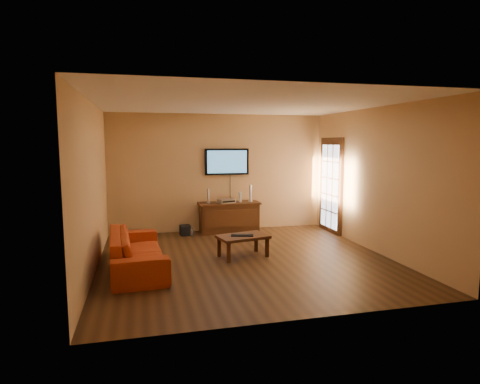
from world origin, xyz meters
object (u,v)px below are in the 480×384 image
object	(u,v)px
av_receiver	(226,201)
keyboard	(242,235)
speaker_left	(208,196)
subwoofer	(185,230)
television	(227,162)
coffee_table	(243,239)
speaker_right	(250,194)
bottle	(192,232)
media_console	(229,217)
sofa	(137,244)
game_console	(240,197)

from	to	relation	value
av_receiver	keyboard	size ratio (longest dim) A/B	0.87
speaker_left	subwoofer	bearing A→B (deg)	-166.80
television	subwoofer	distance (m)	1.84
keyboard	coffee_table	bearing A→B (deg)	48.53
av_receiver	television	bearing A→B (deg)	57.08
av_receiver	subwoofer	bearing A→B (deg)	167.75
television	speaker_right	size ratio (longest dim) A/B	2.66
subwoofer	bottle	world-z (taller)	subwoofer
speaker_right	bottle	world-z (taller)	speaker_right
media_console	sofa	bearing A→B (deg)	-131.30
sofa	subwoofer	bearing A→B (deg)	-28.31
speaker_left	speaker_right	size ratio (longest dim) A/B	0.84
speaker_right	av_receiver	xyz separation A→B (m)	(-0.59, -0.05, -0.14)
television	keyboard	distance (m)	2.60
game_console	subwoofer	world-z (taller)	game_console
speaker_right	television	bearing A→B (deg)	158.65
media_console	bottle	bearing A→B (deg)	-163.01
coffee_table	subwoofer	world-z (taller)	coffee_table
game_console	keyboard	distance (m)	2.19
media_console	av_receiver	xyz separation A→B (m)	(-0.07, -0.03, 0.38)
speaker_right	speaker_left	bearing A→B (deg)	179.74
media_console	television	distance (m)	1.28
game_console	subwoofer	distance (m)	1.47
sofa	speaker_right	size ratio (longest dim) A/B	5.44
media_console	sofa	distance (m)	3.09
subwoofer	bottle	xyz separation A→B (m)	(0.13, -0.18, -0.01)
coffee_table	game_console	world-z (taller)	game_console
television	keyboard	size ratio (longest dim) A/B	2.44
speaker_right	subwoofer	distance (m)	1.72
speaker_left	game_console	size ratio (longest dim) A/B	1.44
game_console	keyboard	bearing A→B (deg)	-98.92
media_console	subwoofer	world-z (taller)	media_console
sofa	subwoofer	world-z (taller)	sofa
coffee_table	speaker_left	bearing A→B (deg)	97.87
television	coffee_table	world-z (taller)	television
speaker_right	keyboard	size ratio (longest dim) A/B	0.92
speaker_right	subwoofer	xyz separation A→B (m)	(-1.54, -0.12, -0.75)
speaker_right	bottle	size ratio (longest dim) A/B	1.86
speaker_left	television	bearing A→B (deg)	22.25
coffee_table	bottle	size ratio (longest dim) A/B	4.69
coffee_table	speaker_right	distance (m)	2.26
sofa	media_console	bearing A→B (deg)	-45.06
speaker_left	subwoofer	size ratio (longest dim) A/B	1.46
coffee_table	subwoofer	size ratio (longest dim) A/B	4.38
av_receiver	game_console	size ratio (longest dim) A/B	1.62
sofa	keyboard	world-z (taller)	sofa
media_console	coffee_table	distance (m)	2.06
speaker_right	game_console	distance (m)	0.25
av_receiver	subwoofer	xyz separation A→B (m)	(-0.95, -0.07, -0.62)
speaker_right	keyboard	world-z (taller)	speaker_right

